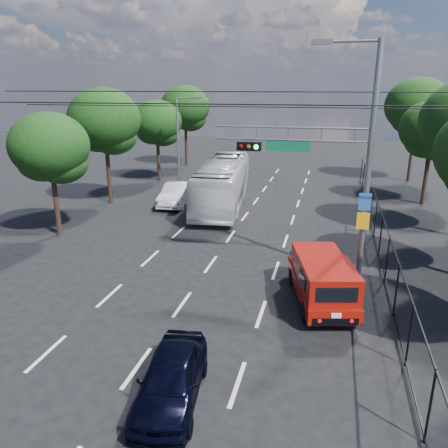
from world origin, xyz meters
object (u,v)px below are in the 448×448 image
(white_bus, at_px, (223,183))
(red_pickup, at_px, (322,278))
(white_van, at_px, (176,194))
(signal_mast, at_px, (338,154))
(navy_hatchback, at_px, (171,378))

(white_bus, bearing_deg, red_pickup, -67.82)
(white_bus, distance_m, white_van, 3.32)
(white_bus, xyz_separation_m, white_van, (-3.16, -0.57, -0.83))
(red_pickup, bearing_deg, white_van, 129.75)
(white_van, bearing_deg, white_bus, 5.55)
(signal_mast, bearing_deg, white_bus, 125.37)
(red_pickup, distance_m, navy_hatchback, 7.37)
(signal_mast, bearing_deg, red_pickup, -95.92)
(signal_mast, height_order, red_pickup, signal_mast)
(navy_hatchback, xyz_separation_m, white_van, (-6.62, 18.69, 0.10))
(red_pickup, bearing_deg, signal_mast, 84.08)
(white_bus, bearing_deg, signal_mast, -61.18)
(red_pickup, bearing_deg, white_bus, 118.72)
(white_bus, bearing_deg, white_van, -176.40)
(navy_hatchback, distance_m, white_van, 19.83)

